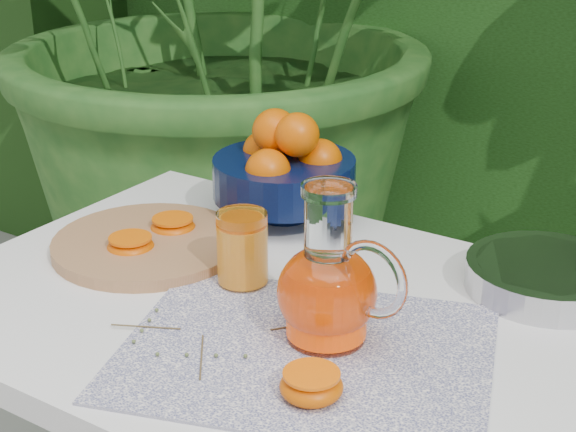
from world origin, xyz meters
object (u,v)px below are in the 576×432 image
Objects in this scene: white_table at (280,354)px; cutting_board at (148,244)px; saute_pan at (550,276)px; juice_pitcher at (329,288)px; fruit_bowl at (285,168)px.

cutting_board reaches higher than white_table.
white_table is 2.37× the size of saute_pan.
saute_pan reaches higher than cutting_board.
cutting_board is 0.73× the size of saute_pan.
juice_pitcher is at bearing -123.11° from saute_pan.
juice_pitcher is at bearing -12.69° from cutting_board.
juice_pitcher reaches higher than cutting_board.
fruit_bowl is 1.27× the size of juice_pitcher.
white_table is 0.41m from saute_pan.
cutting_board is 0.62m from saute_pan.
cutting_board is at bearing -159.95° from saute_pan.
white_table is 0.37m from fruit_bowl.
juice_pitcher is 0.36m from saute_pan.
juice_pitcher reaches higher than fruit_bowl.
white_table is 4.65× the size of juice_pitcher.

